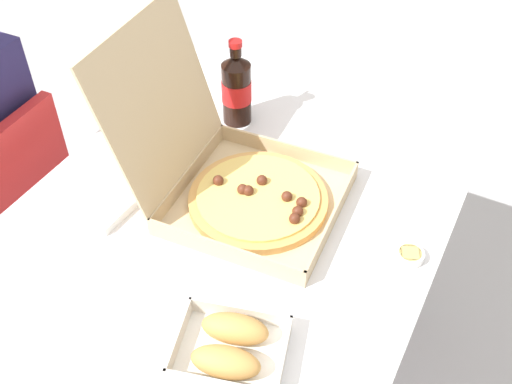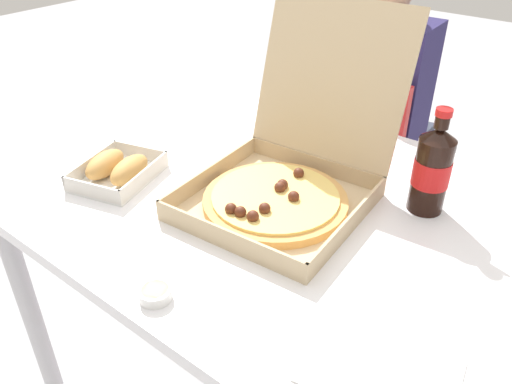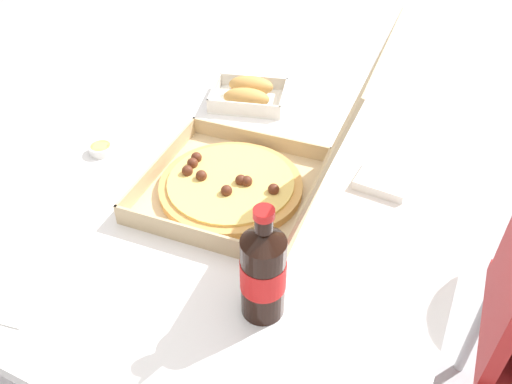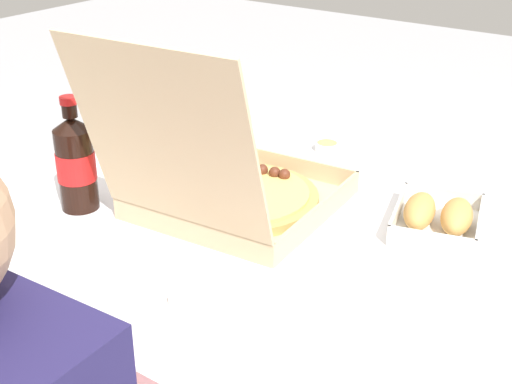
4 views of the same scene
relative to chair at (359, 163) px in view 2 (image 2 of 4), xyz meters
name	(u,v)px [view 2 (image 2 of 4)]	position (x,y,z in m)	size (l,w,h in m)	color
dining_table	(264,221)	(0.10, -0.67, 0.18)	(1.16, 0.87, 0.74)	white
chair	(359,163)	(0.00, 0.00, 0.00)	(0.42, 0.42, 0.83)	red
diner_person	(374,102)	(0.00, 0.06, 0.21)	(0.37, 0.41, 1.15)	#333847
pizza_box_open	(286,178)	(0.16, -0.67, 0.31)	(0.38, 0.47, 0.38)	tan
bread_side_box	(117,169)	(-0.19, -0.84, 0.29)	(0.20, 0.22, 0.06)	white
cola_bottle	(432,169)	(0.41, -0.52, 0.36)	(0.07, 0.07, 0.22)	black
paper_menu	(380,371)	(0.52, -0.95, 0.26)	(0.21, 0.15, 0.00)	white
napkin_pile	(287,133)	(-0.01, -0.43, 0.27)	(0.11, 0.11, 0.02)	white
dipping_sauce_cup	(155,293)	(0.16, -1.05, 0.27)	(0.06, 0.06, 0.02)	white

